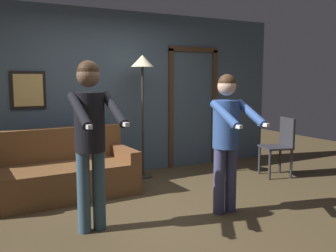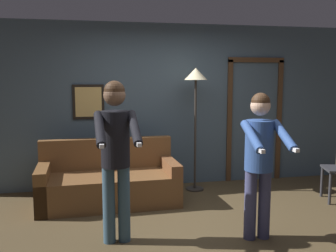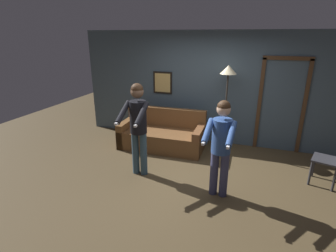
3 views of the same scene
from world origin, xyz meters
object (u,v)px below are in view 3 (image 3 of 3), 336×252
person_standing_right (221,142)px  person_standing_left (138,121)px  torchiere_lamp (228,79)px  couch (162,136)px  dining_chair_distant (333,158)px

person_standing_right → person_standing_left: bearing=171.8°
torchiere_lamp → person_standing_left: 2.20m
couch → torchiere_lamp: bearing=15.4°
person_standing_left → person_standing_right: (1.50, -0.22, -0.09)m
couch → person_standing_left: 1.51m
couch → person_standing_right: (1.53, -1.52, 0.67)m
person_standing_right → dining_chair_distant: size_ratio=1.71×
torchiere_lamp → person_standing_left: bearing=-128.3°
dining_chair_distant → person_standing_left: bearing=-167.6°
person_standing_right → dining_chair_distant: 2.04m
person_standing_left → dining_chair_distant: size_ratio=1.85×
person_standing_left → couch: bearing=91.3°
person_standing_left → torchiere_lamp: bearing=51.7°
torchiere_lamp → person_standing_right: (0.18, -1.89, -0.65)m
person_standing_left → dining_chair_distant: 3.39m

